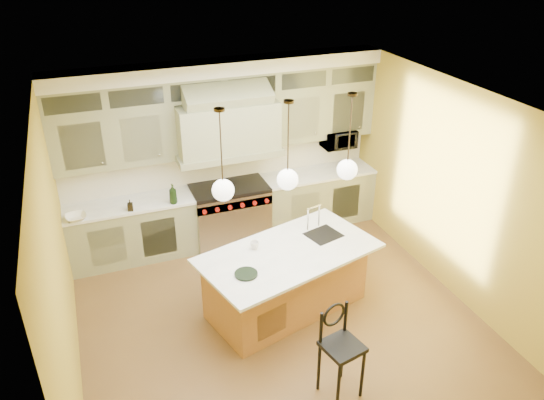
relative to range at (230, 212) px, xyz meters
name	(u,v)px	position (x,y,z in m)	size (l,w,h in m)	color
floor	(278,318)	(0.00, -2.14, -0.49)	(5.00, 5.00, 0.00)	brown
ceiling	(280,106)	(0.00, -2.14, 2.41)	(5.00, 5.00, 0.00)	white
wall_back	(221,149)	(0.00, 0.36, 0.96)	(5.00, 5.00, 0.00)	#B19730
wall_front	(393,369)	(0.00, -4.64, 0.96)	(5.00, 5.00, 0.00)	#B19730
wall_left	(57,266)	(-2.50, -2.14, 0.96)	(5.00, 5.00, 0.00)	#B19730
wall_right	(452,190)	(2.50, -2.14, 0.96)	(5.00, 5.00, 0.00)	#B19730
back_cabinetry	(226,157)	(0.00, 0.09, 0.94)	(5.00, 0.77, 2.90)	gray
range	(230,212)	(0.00, 0.00, 0.00)	(1.20, 0.74, 0.96)	silver
kitchen_island	(286,278)	(0.18, -1.96, -0.01)	(2.51, 1.76, 1.35)	#9D6737
counter_stool	(340,347)	(0.17, -3.51, 0.15)	(0.47, 0.47, 1.12)	black
microwave	(338,139)	(1.95, 0.11, 0.96)	(0.54, 0.37, 0.30)	black
oil_bottle_a	(173,194)	(-0.92, -0.22, 0.61)	(0.12, 0.12, 0.31)	black
oil_bottle_b	(130,205)	(-1.55, -0.22, 0.54)	(0.08, 0.08, 0.17)	black
fruit_bowl	(76,217)	(-2.30, -0.22, 0.49)	(0.29, 0.29, 0.07)	white
cup	(255,245)	(-0.20, -1.79, 0.49)	(0.11, 0.11, 0.10)	silver
pendant_left	(223,188)	(-0.62, -1.96, 1.46)	(0.26, 0.26, 1.11)	#2D2319
pendant_center	(288,177)	(0.18, -1.96, 1.46)	(0.26, 0.26, 1.11)	#2D2319
pendant_right	(347,167)	(0.98, -1.96, 1.46)	(0.26, 0.26, 1.11)	#2D2319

